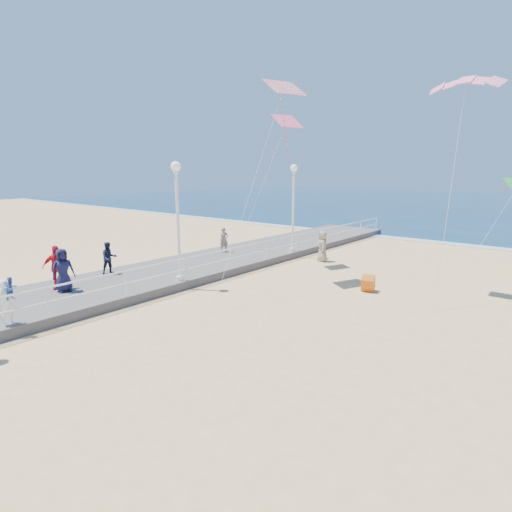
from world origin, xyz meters
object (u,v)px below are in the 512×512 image
Objects in this scene: lamp_post_mid at (177,209)px; spectator_4 at (63,270)px; toddler_held at (11,288)px; lamp_post_far at (293,199)px; spectator_3 at (57,267)px; beach_walker_c at (322,246)px; woman_holding_toddler at (6,302)px; spectator_6 at (224,240)px; spectator_7 at (109,258)px; box_kite at (368,285)px.

lamp_post_mid is 5.35m from spectator_4.
toddler_held is at bearing -128.72° from spectator_4.
spectator_3 is (-2.95, -13.17, -2.32)m from lamp_post_far.
spectator_4 is 0.98× the size of beach_walker_c.
woman_holding_toddler is 0.83× the size of spectator_4.
toddler_held reaches higher than spectator_6.
lamp_post_far reaches higher than woman_holding_toddler.
spectator_7 is 11.98m from beach_walker_c.
spectator_3 reaches higher than box_kite.
spectator_4 is at bearing 23.05° from woman_holding_toddler.
lamp_post_mid is 7.51m from woman_holding_toddler.
box_kite is (9.73, 9.31, -1.04)m from spectator_3.
lamp_post_far reaches higher than spectator_4.
toddler_held is 0.40× the size of beach_walker_c.
lamp_post_far is 16.06m from toddler_held.
lamp_post_far is 16.27m from woman_holding_toddler.
spectator_6 is at bearing -2.45° from woman_holding_toddler.
toddler_held is at bearing -134.01° from box_kite.
spectator_6 reaches higher than beach_walker_c.
lamp_post_mid is 7.25m from spectator_6.
toddler_held is at bearing -60.50° from woman_holding_toddler.
spectator_7 is at bearing 45.73° from spectator_3.
beach_walker_c is at bearing 11.81° from spectator_3.
spectator_3 is (-3.05, 2.76, -0.28)m from toddler_held.
lamp_post_far is at bearing -21.73° from spectator_6.
box_kite is at bearing -13.97° from spectator_3.
toddler_held is at bearing -133.54° from spectator_7.
toddler_held is (0.15, 0.15, 0.47)m from woman_holding_toddler.
lamp_post_far is at bearing 90.00° from lamp_post_mid.
spectator_7 reaches higher than beach_walker_c.
beach_walker_c is at bearing -33.99° from spectator_6.
beach_walker_c is 3.07× the size of box_kite.
spectator_6 is 7.46m from spectator_7.
lamp_post_far is 2.89× the size of beach_walker_c.
spectator_3 is at bearing -60.03° from beach_walker_c.
spectator_7 is at bearing 18.29° from toddler_held.
spectator_3 is at bearing -151.29° from box_kite.
spectator_4 is 14.07m from beach_walker_c.
box_kite is at bearing -44.49° from toddler_held.
spectator_3 is 13.51m from box_kite.
woman_holding_toddler is (-0.05, -16.08, -2.51)m from lamp_post_far.
spectator_3 is (-2.90, 2.91, 0.18)m from woman_holding_toddler.
lamp_post_far reaches higher than toddler_held.
spectator_4 is at bearing -57.77° from beach_walker_c.
lamp_post_far is 3.42m from beach_walker_c.
woman_holding_toddler reaches higher than beach_walker_c.
woman_holding_toddler is at bearing -134.25° from box_kite.
lamp_post_mid is at bearing -14.67° from toddler_held.
spectator_6 is (-3.05, 13.14, 0.01)m from woman_holding_toddler.
spectator_7 reaches higher than spectator_6.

